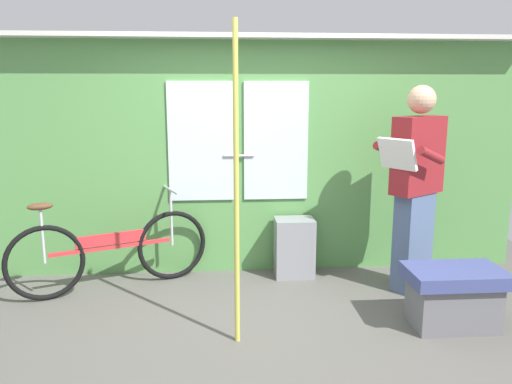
% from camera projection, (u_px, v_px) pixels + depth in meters
% --- Properties ---
extents(ground_plane, '(6.03, 4.24, 0.04)m').
position_uv_depth(ground_plane, '(274.00, 332.00, 3.76)').
color(ground_plane, '#56544F').
extents(train_door_wall, '(5.03, 0.28, 2.22)m').
position_uv_depth(train_door_wall, '(259.00, 152.00, 4.81)').
color(train_door_wall, '#56934C').
rests_on(train_door_wall, ground_plane).
extents(bicycle_near_door, '(1.63, 0.77, 0.86)m').
position_uv_depth(bicycle_near_door, '(111.00, 251.00, 4.46)').
color(bicycle_near_door, black).
rests_on(bicycle_near_door, ground_plane).
extents(passenger_reading_newspaper, '(0.64, 0.59, 1.78)m').
position_uv_depth(passenger_reading_newspaper, '(416.00, 185.00, 4.33)').
color(passenger_reading_newspaper, slate).
rests_on(passenger_reading_newspaper, ground_plane).
extents(trash_bin_by_wall, '(0.36, 0.28, 0.55)m').
position_uv_depth(trash_bin_by_wall, '(294.00, 247.00, 4.80)').
color(trash_bin_by_wall, gray).
rests_on(trash_bin_by_wall, ground_plane).
extents(handrail_pole, '(0.04, 0.04, 2.18)m').
position_uv_depth(handrail_pole, '(236.00, 189.00, 3.38)').
color(handrail_pole, '#C6C14C').
rests_on(handrail_pole, ground_plane).
extents(bench_seat_corner, '(0.70, 0.44, 0.45)m').
position_uv_depth(bench_seat_corner, '(453.00, 296.00, 3.77)').
color(bench_seat_corner, '#3D477F').
rests_on(bench_seat_corner, ground_plane).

